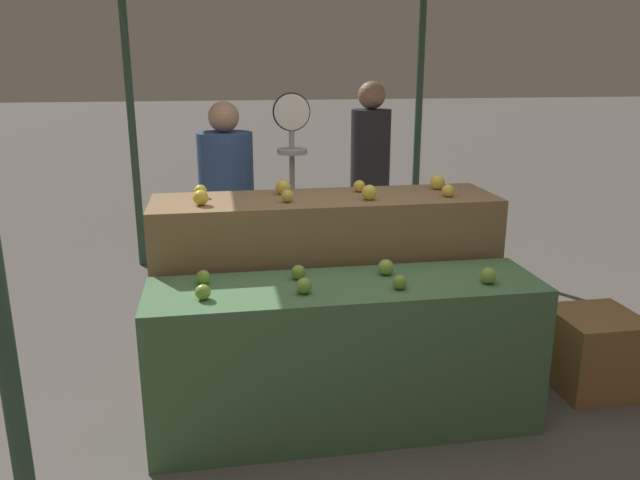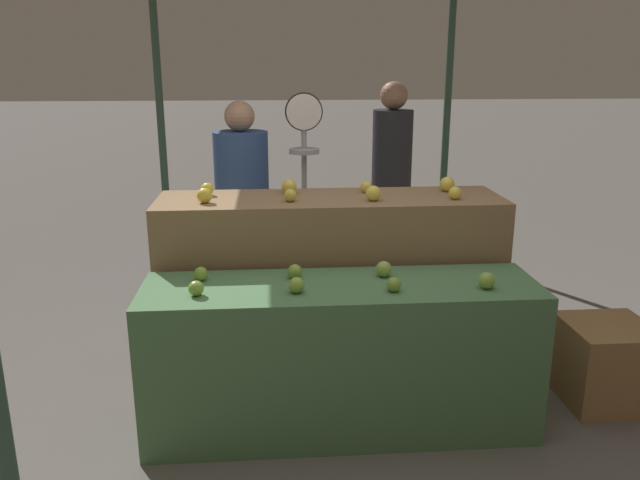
{
  "view_description": "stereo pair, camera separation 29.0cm",
  "coord_description": "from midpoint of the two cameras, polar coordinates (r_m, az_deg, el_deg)",
  "views": [
    {
      "loc": [
        -0.63,
        -2.89,
        1.87
      ],
      "look_at": [
        -0.08,
        0.3,
        0.95
      ],
      "focal_mm": 35.0,
      "sensor_mm": 36.0,
      "label": 1
    },
    {
      "loc": [
        -0.34,
        -2.92,
        1.87
      ],
      "look_at": [
        -0.08,
        0.3,
        0.95
      ],
      "focal_mm": 35.0,
      "sensor_mm": 36.0,
      "label": 2
    }
  ],
  "objects": [
    {
      "name": "ground_plane",
      "position": [
        3.49,
        -0.19,
        -16.5
      ],
      "size": [
        60.0,
        60.0,
        0.0
      ],
      "primitive_type": "plane",
      "color": "#66605B"
    },
    {
      "name": "person_customer_left",
      "position": [
        5.3,
        3.04,
        6.52
      ],
      "size": [
        0.43,
        0.43,
        1.73
      ],
      "rotation": [
        0.0,
        0.0,
        2.74
      ],
      "color": "#2D2D38",
      "rests_on": "ground_plane"
    },
    {
      "name": "apple_front_3",
      "position": [
        3.21,
        12.66,
        -3.23
      ],
      "size": [
        0.08,
        0.08,
        0.08
      ],
      "primitive_type": "sphere",
      "color": "#84AD3D",
      "rests_on": "display_counter_front"
    },
    {
      "name": "wooden_crate_side",
      "position": [
        4.0,
        21.86,
        -9.48
      ],
      "size": [
        0.46,
        0.46,
        0.46
      ],
      "primitive_type": "cube",
      "color": "#9E7547",
      "rests_on": "ground_plane"
    },
    {
      "name": "apple_back_1",
      "position": [
        3.49,
        -5.39,
        4.01
      ],
      "size": [
        0.07,
        0.07,
        0.07
      ],
      "primitive_type": "sphere",
      "color": "gold",
      "rests_on": "display_counter_back"
    },
    {
      "name": "apple_back_7",
      "position": [
        3.87,
        8.61,
        5.23
      ],
      "size": [
        0.09,
        0.09,
        0.09
      ],
      "primitive_type": "sphere",
      "color": "yellow",
      "rests_on": "display_counter_back"
    },
    {
      "name": "apple_back_0",
      "position": [
        3.49,
        -13.22,
        3.76
      ],
      "size": [
        0.09,
        0.09,
        0.09
      ],
      "primitive_type": "sphere",
      "color": "gold",
      "rests_on": "display_counter_back"
    },
    {
      "name": "apple_front_2",
      "position": [
        3.06,
        4.63,
        -3.91
      ],
      "size": [
        0.07,
        0.07,
        0.07
      ],
      "primitive_type": "sphere",
      "color": "#7AA338",
      "rests_on": "display_counter_front"
    },
    {
      "name": "apple_back_6",
      "position": [
        3.76,
        1.42,
        4.94
      ],
      "size": [
        0.07,
        0.07,
        0.07
      ],
      "primitive_type": "sphere",
      "color": "yellow",
      "rests_on": "display_counter_back"
    },
    {
      "name": "display_counter_back",
      "position": [
        3.78,
        -1.7,
        -4.42
      ],
      "size": [
        2.0,
        0.55,
        1.12
      ],
      "primitive_type": "cube",
      "color": "olive",
      "rests_on": "ground_plane"
    },
    {
      "name": "apple_front_4",
      "position": [
        3.21,
        -13.18,
        -3.38
      ],
      "size": [
        0.07,
        0.07,
        0.07
      ],
      "primitive_type": "sphere",
      "color": "#7AA338",
      "rests_on": "display_counter_front"
    },
    {
      "name": "apple_back_2",
      "position": [
        3.54,
        2.2,
        4.36
      ],
      "size": [
        0.09,
        0.09,
        0.09
      ],
      "primitive_type": "sphere",
      "color": "yellow",
      "rests_on": "display_counter_back"
    },
    {
      "name": "apple_front_6",
      "position": [
        3.26,
        3.52,
        -2.53
      ],
      "size": [
        0.08,
        0.08,
        0.08
      ],
      "primitive_type": "sphere",
      "color": "#8EB247",
      "rests_on": "display_counter_front"
    },
    {
      "name": "apple_front_0",
      "position": [
        3.0,
        -13.4,
        -4.7
      ],
      "size": [
        0.07,
        0.07,
        0.07
      ],
      "primitive_type": "sphere",
      "color": "#84AD3D",
      "rests_on": "display_counter_front"
    },
    {
      "name": "apple_back_3",
      "position": [
        3.66,
        9.44,
        4.46
      ],
      "size": [
        0.07,
        0.07,
        0.07
      ],
      "primitive_type": "sphere",
      "color": "yellow",
      "rests_on": "display_counter_back"
    },
    {
      "name": "apple_back_4",
      "position": [
        3.69,
        -13.11,
        4.34
      ],
      "size": [
        0.08,
        0.08,
        0.08
      ],
      "primitive_type": "sphere",
      "color": "gold",
      "rests_on": "display_counter_back"
    },
    {
      "name": "produce_scale",
      "position": [
        4.18,
        -4.56,
        6.73
      ],
      "size": [
        0.25,
        0.2,
        1.69
      ],
      "color": "#99999E",
      "rests_on": "ground_plane"
    },
    {
      "name": "display_counter_front",
      "position": [
        3.29,
        -0.2,
        -10.62
      ],
      "size": [
        2.0,
        0.55,
        0.8
      ],
      "primitive_type": "cube",
      "color": "#4C7A4C",
      "rests_on": "ground_plane"
    },
    {
      "name": "person_vendor_at_scale",
      "position": [
        4.52,
        -10.32,
        3.55
      ],
      "size": [
        0.4,
        0.4,
        1.62
      ],
      "rotation": [
        0.0,
        0.0,
        3.11
      ],
      "color": "#2D2D38",
      "rests_on": "ground_plane"
    },
    {
      "name": "apple_front_1",
      "position": [
        3.01,
        -4.23,
        -4.23
      ],
      "size": [
        0.08,
        0.08,
        0.08
      ],
      "primitive_type": "sphere",
      "color": "#84AD3D",
      "rests_on": "display_counter_front"
    },
    {
      "name": "apple_front_5",
      "position": [
        3.2,
        -4.58,
        -2.99
      ],
      "size": [
        0.08,
        0.08,
        0.08
      ],
      "primitive_type": "sphere",
      "color": "#7AA338",
      "rests_on": "display_counter_front"
    },
    {
      "name": "apple_back_5",
      "position": [
        3.7,
        -5.65,
        4.82
      ],
      "size": [
        0.09,
        0.09,
        0.09
      ],
      "primitive_type": "sphere",
      "color": "yellow",
      "rests_on": "display_counter_back"
    }
  ]
}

